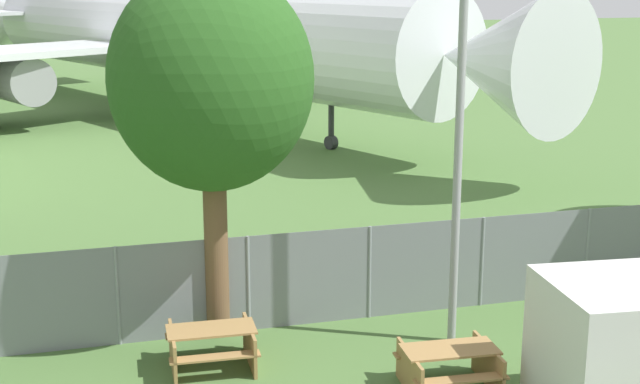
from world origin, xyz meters
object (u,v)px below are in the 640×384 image
picnic_bench_open_grass (212,343)px  airplane (178,32)px  tree_near_hangar (211,81)px  picnic_bench_near_cabin (449,364)px

picnic_bench_open_grass → airplane: bearing=83.8°
picnic_bench_open_grass → tree_near_hangar: (0.37, 1.52, 4.58)m
airplane → picnic_bench_near_cabin: size_ratio=24.73×
airplane → picnic_bench_near_cabin: airplane is taller
airplane → tree_near_hangar: (-2.84, -28.20, 0.88)m
picnic_bench_near_cabin → airplane: bearing=91.1°
picnic_bench_near_cabin → picnic_bench_open_grass: same height
picnic_bench_near_cabin → picnic_bench_open_grass: size_ratio=1.03×
picnic_bench_open_grass → tree_near_hangar: bearing=76.2°
airplane → tree_near_hangar: size_ratio=5.91×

